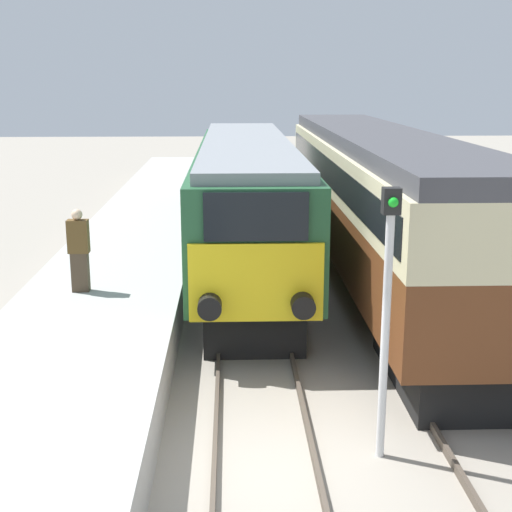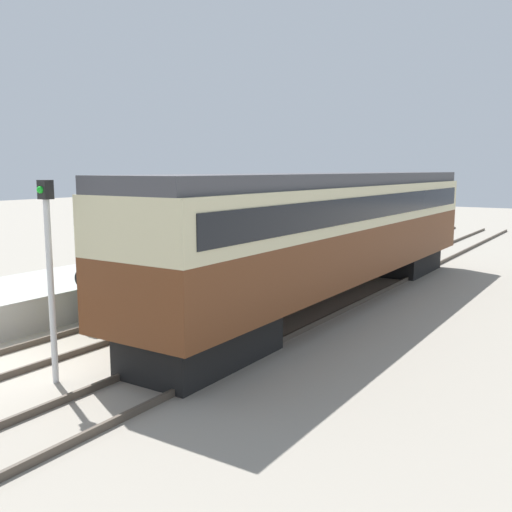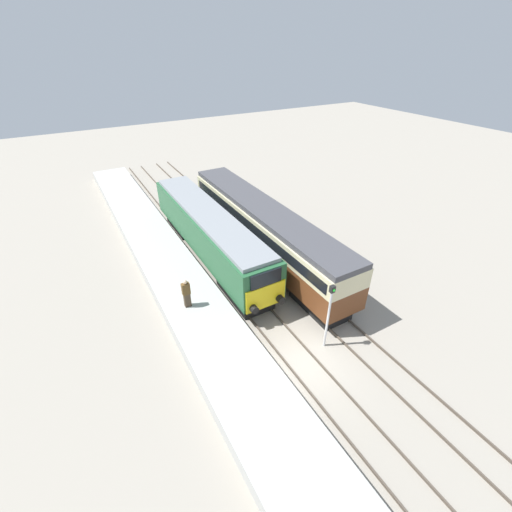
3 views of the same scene
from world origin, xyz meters
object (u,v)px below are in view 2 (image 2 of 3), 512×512
at_px(passenger_carriage, 337,225).
at_px(person_on_platform, 89,243).
at_px(signal_post, 49,265).
at_px(locomotive, 273,226).

bearing_deg(passenger_carriage, person_on_platform, -153.00).
relative_size(passenger_carriage, signal_post, 4.46).
distance_m(locomotive, signal_post, 11.12).
relative_size(locomotive, passenger_carriage, 0.91).
distance_m(person_on_platform, signal_post, 7.77).
bearing_deg(passenger_carriage, locomotive, 151.92).
relative_size(locomotive, person_on_platform, 8.90).
distance_m(passenger_carriage, person_on_platform, 8.00).
height_order(passenger_carriage, person_on_platform, passenger_carriage).
xyz_separation_m(locomotive, person_on_platform, (-3.70, -5.43, -0.30)).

